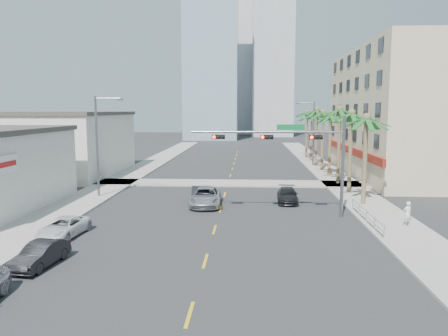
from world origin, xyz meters
name	(u,v)px	position (x,y,z in m)	size (l,w,h in m)	color
ground	(209,249)	(0.00, 0.00, 0.00)	(260.00, 260.00, 0.00)	#262628
sidewalk_right	(346,188)	(12.00, 20.00, 0.07)	(4.00, 120.00, 0.15)	gray
sidewalk_left	(111,185)	(-12.00, 20.00, 0.07)	(4.00, 120.00, 0.15)	gray
sidewalk_cross	(228,183)	(0.00, 22.00, 0.07)	(80.00, 4.00, 0.15)	gray
building_right	(415,113)	(21.99, 30.00, 7.50)	(15.25, 28.00, 15.00)	beige
building_left_far	(70,145)	(-19.50, 28.00, 3.60)	(11.00, 18.00, 7.20)	beige
tower_far_left	(211,49)	(-8.00, 95.00, 24.00)	(14.00, 14.00, 48.00)	#99B2C6
tower_far_right	(273,35)	(9.00, 110.00, 30.00)	(12.00, 12.00, 60.00)	#ADADB2
tower_far_center	(234,70)	(-3.00, 125.00, 21.00)	(16.00, 16.00, 42.00)	#ADADB2
traffic_signal_mast	(298,148)	(5.78, 7.95, 5.06)	(11.12, 0.54, 7.20)	slate
palm_tree_0	(367,119)	(11.60, 12.00, 7.08)	(4.80, 4.80, 7.80)	brown
palm_tree_1	(352,114)	(11.60, 17.20, 7.43)	(4.80, 4.80, 8.16)	brown
palm_tree_2	(340,110)	(11.60, 22.40, 7.78)	(4.80, 4.80, 8.52)	brown
palm_tree_3	(331,116)	(11.60, 27.60, 7.08)	(4.80, 4.80, 7.80)	brown
palm_tree_4	(323,113)	(11.60, 32.80, 7.43)	(4.80, 4.80, 8.16)	brown
palm_tree_5	(317,110)	(11.60, 38.00, 7.78)	(4.80, 4.80, 8.52)	brown
palm_tree_6	(312,115)	(11.60, 43.20, 7.08)	(4.80, 4.80, 7.80)	brown
palm_tree_7	(307,112)	(11.60, 48.40, 7.43)	(4.80, 4.80, 8.16)	brown
streetlight_left	(99,141)	(-11.00, 14.00, 5.06)	(2.55, 0.25, 9.00)	slate
streetlight_right	(312,130)	(11.00, 38.00, 5.06)	(2.55, 0.25, 9.00)	slate
guardrail	(367,215)	(10.30, 6.00, 0.67)	(0.08, 8.08, 1.00)	silver
car_parked_mid	(41,254)	(-8.15, -3.23, 0.61)	(1.29, 3.70, 1.22)	black
car_parked_far	(64,227)	(-9.20, 1.95, 0.58)	(1.94, 4.20, 1.17)	silver
car_lane_left	(201,195)	(-1.81, 11.99, 0.70)	(1.48, 4.25, 1.40)	black
car_lane_center	(206,197)	(-1.30, 11.21, 0.74)	(2.45, 5.32, 1.48)	#B9BABE
car_lane_right	(287,195)	(5.50, 12.96, 0.61)	(1.70, 4.19, 1.22)	black
pedestrian	(408,214)	(12.71, 5.10, 0.98)	(0.61, 0.40, 1.66)	white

